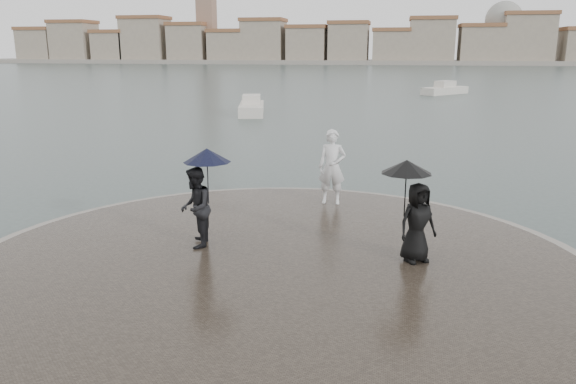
# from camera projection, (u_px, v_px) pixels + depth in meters

# --- Properties ---
(kerb_ring) EXTENTS (12.50, 12.50, 0.32)m
(kerb_ring) POSITION_uv_depth(u_px,v_px,m) (275.00, 274.00, 10.67)
(kerb_ring) COLOR gray
(kerb_ring) RESTS_ON ground
(quay_tip) EXTENTS (11.90, 11.90, 0.36)m
(quay_tip) POSITION_uv_depth(u_px,v_px,m) (275.00, 273.00, 10.67)
(quay_tip) COLOR #2D261E
(quay_tip) RESTS_ON ground
(statue) EXTENTS (0.71, 0.47, 1.95)m
(statue) POSITION_uv_depth(u_px,v_px,m) (332.00, 167.00, 14.60)
(statue) COLOR silver
(statue) RESTS_ON quay_tip
(visitor_left) EXTENTS (1.13, 1.05, 2.04)m
(visitor_left) POSITION_uv_depth(u_px,v_px,m) (198.00, 195.00, 11.35)
(visitor_left) COLOR black
(visitor_left) RESTS_ON quay_tip
(visitor_right) EXTENTS (1.18, 0.99, 1.95)m
(visitor_right) POSITION_uv_depth(u_px,v_px,m) (414.00, 206.00, 10.58)
(visitor_right) COLOR black
(visitor_right) RESTS_ON quay_tip
(far_skyline) EXTENTS (260.00, 20.00, 37.00)m
(far_skyline) POSITION_uv_depth(u_px,v_px,m) (369.00, 44.00, 160.07)
(far_skyline) COLOR gray
(far_skyline) RESTS_ON ground
(boats) EXTENTS (36.99, 25.82, 1.50)m
(boats) POSITION_uv_depth(u_px,v_px,m) (476.00, 99.00, 45.18)
(boats) COLOR beige
(boats) RESTS_ON ground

